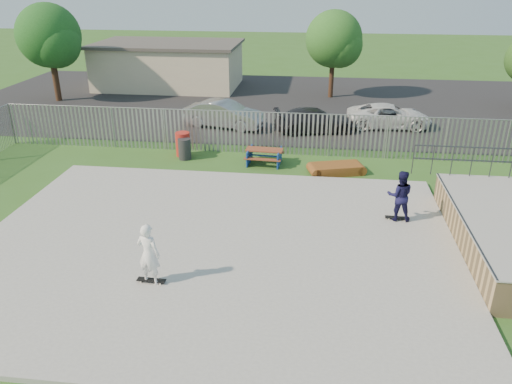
# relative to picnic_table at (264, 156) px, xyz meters

# --- Properties ---
(ground) EXTENTS (120.00, 120.00, 0.00)m
(ground) POSITION_rel_picnic_table_xyz_m (-0.74, -7.63, -0.35)
(ground) COLOR #345F20
(ground) RESTS_ON ground
(concrete_slab) EXTENTS (15.00, 12.00, 0.15)m
(concrete_slab) POSITION_rel_picnic_table_xyz_m (-0.74, -7.63, -0.28)
(concrete_slab) COLOR #969691
(concrete_slab) RESTS_ON ground
(fence) EXTENTS (26.04, 16.02, 2.00)m
(fence) POSITION_rel_picnic_table_xyz_m (0.26, -3.04, 0.65)
(fence) COLOR gray
(fence) RESTS_ON ground
(picnic_table) EXTENTS (1.71, 1.44, 0.69)m
(picnic_table) POSITION_rel_picnic_table_xyz_m (0.00, 0.00, 0.00)
(picnic_table) COLOR brown
(picnic_table) RESTS_ON ground
(funbox) EXTENTS (2.20, 1.53, 0.40)m
(funbox) POSITION_rel_picnic_table_xyz_m (3.18, -0.78, -0.15)
(funbox) COLOR brown
(funbox) RESTS_ON ground
(trash_bin_red) EXTENTS (0.67, 0.67, 1.12)m
(trash_bin_red) POSITION_rel_picnic_table_xyz_m (-3.88, 0.61, 0.21)
(trash_bin_red) COLOR #A9221A
(trash_bin_red) RESTS_ON ground
(trash_bin_grey) EXTENTS (0.58, 0.58, 0.97)m
(trash_bin_grey) POSITION_rel_picnic_table_xyz_m (-3.69, 0.16, 0.13)
(trash_bin_grey) COLOR #27282A
(trash_bin_grey) RESTS_ON ground
(parking_lot) EXTENTS (40.00, 18.00, 0.02)m
(parking_lot) POSITION_rel_picnic_table_xyz_m (-0.74, 11.37, -0.34)
(parking_lot) COLOR black
(parking_lot) RESTS_ON ground
(car_silver) EXTENTS (4.62, 2.50, 1.45)m
(car_silver) POSITION_rel_picnic_table_xyz_m (-2.79, 5.39, 0.39)
(car_silver) COLOR #A0A0A5
(car_silver) RESTS_ON parking_lot
(car_dark) EXTENTS (4.60, 2.65, 1.25)m
(car_dark) POSITION_rel_picnic_table_xyz_m (2.15, 5.11, 0.29)
(car_dark) COLOR black
(car_dark) RESTS_ON parking_lot
(car_white) EXTENTS (4.65, 2.34, 1.26)m
(car_white) POSITION_rel_picnic_table_xyz_m (6.19, 6.48, 0.30)
(car_white) COLOR white
(car_white) RESTS_ON parking_lot
(building) EXTENTS (10.40, 6.40, 3.20)m
(building) POSITION_rel_picnic_table_xyz_m (-8.74, 15.37, 1.26)
(building) COLOR beige
(building) RESTS_ON ground
(tree_left) EXTENTS (4.01, 4.01, 6.19)m
(tree_left) POSITION_rel_picnic_table_xyz_m (-14.89, 10.13, 3.81)
(tree_left) COLOR #402919
(tree_left) RESTS_ON ground
(tree_mid) EXTENTS (3.70, 3.70, 5.70)m
(tree_mid) POSITION_rel_picnic_table_xyz_m (3.11, 13.37, 3.49)
(tree_mid) COLOR #402819
(tree_mid) RESTS_ON ground
(skateboard_a) EXTENTS (0.80, 0.22, 0.08)m
(skateboard_a) POSITION_rel_picnic_table_xyz_m (5.14, -5.18, -0.16)
(skateboard_a) COLOR black
(skateboard_a) RESTS_ON concrete_slab
(skateboard_b) EXTENTS (0.81, 0.23, 0.08)m
(skateboard_b) POSITION_rel_picnic_table_xyz_m (-2.04, -9.88, -0.16)
(skateboard_b) COLOR black
(skateboard_b) RESTS_ON concrete_slab
(skater_navy) EXTENTS (0.87, 0.69, 1.77)m
(skater_navy) POSITION_rel_picnic_table_xyz_m (5.14, -5.18, 0.68)
(skater_navy) COLOR #131238
(skater_navy) RESTS_ON concrete_slab
(skater_white) EXTENTS (0.72, 0.55, 1.77)m
(skater_white) POSITION_rel_picnic_table_xyz_m (-2.04, -9.88, 0.68)
(skater_white) COLOR white
(skater_white) RESTS_ON concrete_slab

